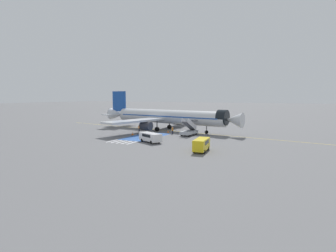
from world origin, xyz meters
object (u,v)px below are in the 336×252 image
(airliner, at_px, (166,117))
(traffic_cone_0, at_px, (168,131))
(ground_crew_1, at_px, (172,130))
(traffic_cone_1, at_px, (133,133))
(fuel_tanker, at_px, (187,116))
(ground_crew_0, at_px, (139,128))
(service_van_1, at_px, (201,144))
(boarding_stairs_forward, at_px, (189,131))
(service_van_0, at_px, (150,137))

(airliner, height_order, traffic_cone_0, airliner)
(ground_crew_1, bearing_deg, traffic_cone_1, -113.96)
(fuel_tanker, relative_size, ground_crew_1, 4.93)
(ground_crew_1, height_order, traffic_cone_0, ground_crew_1)
(ground_crew_0, distance_m, traffic_cone_0, 7.66)
(ground_crew_1, bearing_deg, traffic_cone_0, 169.42)
(ground_crew_0, height_order, ground_crew_1, ground_crew_1)
(fuel_tanker, height_order, service_van_1, fuel_tanker)
(ground_crew_0, height_order, traffic_cone_0, ground_crew_0)
(ground_crew_0, bearing_deg, airliner, -123.14)
(boarding_stairs_forward, height_order, traffic_cone_0, boarding_stairs_forward)
(traffic_cone_0, height_order, traffic_cone_1, traffic_cone_0)
(traffic_cone_1, bearing_deg, airliner, 72.47)
(ground_crew_0, bearing_deg, service_van_1, 158.22)
(service_van_0, xyz_separation_m, traffic_cone_0, (-3.10, 13.81, -0.80))
(boarding_stairs_forward, relative_size, traffic_cone_1, 8.78)
(service_van_0, bearing_deg, fuel_tanker, 38.16)
(service_van_0, xyz_separation_m, traffic_cone_1, (-8.73, 6.72, -0.80))
(airliner, relative_size, service_van_0, 7.35)
(fuel_tanker, bearing_deg, service_van_1, -148.46)
(service_van_1, bearing_deg, service_van_0, 157.14)
(fuel_tanker, relative_size, service_van_0, 1.62)
(boarding_stairs_forward, height_order, ground_crew_1, boarding_stairs_forward)
(boarding_stairs_forward, distance_m, ground_crew_1, 4.20)
(boarding_stairs_forward, relative_size, ground_crew_0, 3.36)
(fuel_tanker, distance_m, traffic_cone_0, 29.21)
(ground_crew_0, xyz_separation_m, traffic_cone_1, (1.88, -5.67, -0.61))
(boarding_stairs_forward, xyz_separation_m, ground_crew_1, (-4.20, -0.06, 0.04))
(service_van_0, distance_m, traffic_cone_0, 14.17)
(fuel_tanker, relative_size, ground_crew_0, 5.48)
(service_van_1, xyz_separation_m, ground_crew_0, (-22.21, 15.94, -0.32))
(traffic_cone_1, bearing_deg, ground_crew_1, 33.09)
(boarding_stairs_forward, height_order, fuel_tanker, boarding_stairs_forward)
(boarding_stairs_forward, xyz_separation_m, fuel_tanker, (-13.08, 30.34, 0.88))
(fuel_tanker, height_order, traffic_cone_0, fuel_tanker)
(service_van_1, bearing_deg, ground_crew_1, 123.49)
(airliner, bearing_deg, traffic_cone_0, 40.86)
(ground_crew_1, relative_size, traffic_cone_1, 2.91)
(service_van_1, xyz_separation_m, traffic_cone_1, (-20.33, 10.27, -0.93))
(boarding_stairs_forward, bearing_deg, service_van_1, -54.46)
(ground_crew_1, xyz_separation_m, traffic_cone_1, (-7.76, -5.06, -0.73))
(ground_crew_1, distance_m, traffic_cone_0, 3.04)
(ground_crew_1, distance_m, traffic_cone_1, 9.30)
(service_van_0, relative_size, service_van_1, 1.12)
(ground_crew_1, bearing_deg, fuel_tanker, 139.24)
(traffic_cone_1, bearing_deg, traffic_cone_0, 51.56)
(ground_crew_0, distance_m, ground_crew_1, 9.67)
(service_van_0, relative_size, traffic_cone_1, 8.86)
(airliner, relative_size, boarding_stairs_forward, 7.42)
(service_van_0, distance_m, service_van_1, 12.14)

